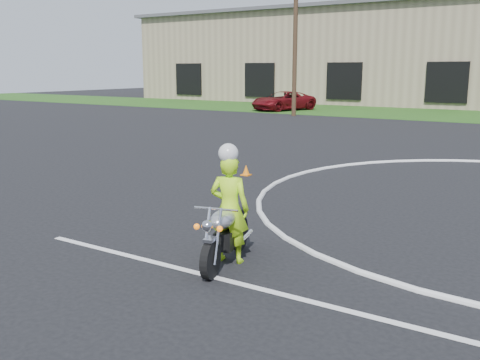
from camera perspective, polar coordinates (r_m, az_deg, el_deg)
The scene contains 4 objects.
primary_motorcycle at distance 8.22m, azimuth -1.56°, elevation -5.72°, with size 0.73×1.88×1.01m.
rider_primary_grp at distance 8.22m, azimuth -1.13°, elevation -2.73°, with size 0.70×0.55×1.87m.
pickup_grp at distance 39.37m, azimuth 4.63°, elevation 8.41°, with size 3.84×5.44×1.38m.
warehouse at distance 53.30m, azimuth 12.39°, elevation 12.78°, with size 41.00×17.00×8.30m.
Camera 1 is at (0.67, -9.92, 2.96)m, focal length 40.00 mm.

